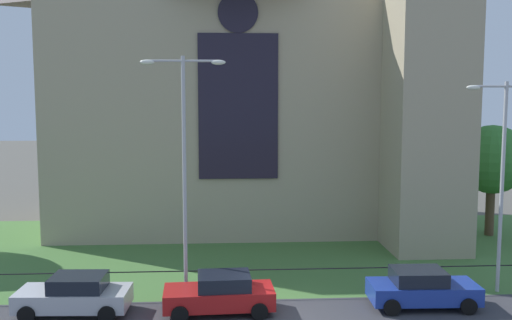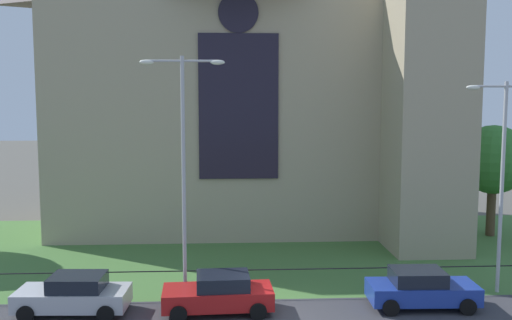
{
  "view_description": "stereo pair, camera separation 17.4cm",
  "coord_description": "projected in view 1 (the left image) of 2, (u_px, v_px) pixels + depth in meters",
  "views": [
    {
      "loc": [
        -2.27,
        -20.98,
        8.28
      ],
      "look_at": [
        -0.52,
        8.0,
        5.09
      ],
      "focal_mm": 40.84,
      "sensor_mm": 36.0,
      "label": 1
    },
    {
      "loc": [
        -2.1,
        -20.99,
        8.28
      ],
      "look_at": [
        -0.52,
        8.0,
        5.09
      ],
      "focal_mm": 40.84,
      "sensor_mm": 36.0,
      "label": 2
    }
  ],
  "objects": [
    {
      "name": "parked_car_silver",
      "position": [
        75.0,
        295.0,
        22.16
      ],
      "size": [
        4.28,
        2.19,
        1.51
      ],
      "rotation": [
        0.0,
        0.0,
        3.09
      ],
      "color": "#B7B7BC",
      "rests_on": "ground"
    },
    {
      "name": "church_building",
      "position": [
        248.0,
        65.0,
        37.24
      ],
      "size": [
        23.2,
        16.2,
        26.0
      ],
      "color": "tan",
      "rests_on": "ground"
    },
    {
      "name": "streetlamp_near",
      "position": [
        184.0,
        150.0,
        23.34
      ],
      "size": [
        3.37,
        0.26,
        9.87
      ],
      "color": "#B2B2B7",
      "rests_on": "ground"
    },
    {
      "name": "ground",
      "position": [
        263.0,
        249.0,
        31.78
      ],
      "size": [
        160.0,
        160.0,
        0.0
      ],
      "primitive_type": "plane",
      "color": "#56544C"
    },
    {
      "name": "tree_right_far",
      "position": [
        492.0,
        160.0,
        34.4
      ],
      "size": [
        4.07,
        4.07,
        6.61
      ],
      "color": "brown",
      "rests_on": "ground"
    },
    {
      "name": "parked_car_red",
      "position": [
        220.0,
        294.0,
        22.31
      ],
      "size": [
        4.28,
        2.18,
        1.51
      ],
      "rotation": [
        0.0,
        0.0,
        3.19
      ],
      "color": "#B21919",
      "rests_on": "ground"
    },
    {
      "name": "parked_car_blue",
      "position": [
        422.0,
        288.0,
        22.93
      ],
      "size": [
        4.25,
        2.11,
        1.51
      ],
      "rotation": [
        0.0,
        0.0,
        -0.03
      ],
      "color": "#1E3899",
      "rests_on": "ground"
    },
    {
      "name": "grass_verge",
      "position": [
        266.0,
        259.0,
        29.79
      ],
      "size": [
        120.0,
        20.0,
        0.01
      ],
      "primitive_type": "cube",
      "color": "#477538",
      "rests_on": "ground"
    },
    {
      "name": "iron_railing",
      "position": [
        245.0,
        273.0,
        24.15
      ],
      "size": [
        28.66,
        0.07,
        1.13
      ],
      "color": "black",
      "rests_on": "ground"
    },
    {
      "name": "streetlamp_far",
      "position": [
        503.0,
        161.0,
        24.19
      ],
      "size": [
        3.37,
        0.26,
        8.89
      ],
      "color": "#B2B2B7",
      "rests_on": "ground"
    }
  ]
}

